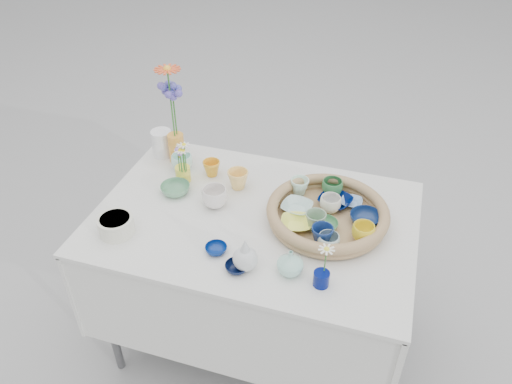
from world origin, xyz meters
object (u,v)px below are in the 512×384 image
(wicker_tray, at_px, (327,214))
(tall_vase_yellow, at_px, (177,148))
(display_table, at_px, (255,336))
(bud_vase_seafoam, at_px, (290,262))

(wicker_tray, height_order, tall_vase_yellow, tall_vase_yellow)
(display_table, relative_size, wicker_tray, 2.66)
(display_table, bearing_deg, bud_vase_seafoam, -50.73)
(tall_vase_yellow, bearing_deg, display_table, -31.21)
(display_table, height_order, tall_vase_yellow, tall_vase_yellow)
(tall_vase_yellow, bearing_deg, bud_vase_seafoam, -38.64)
(display_table, relative_size, tall_vase_yellow, 9.27)
(display_table, xyz_separation_m, wicker_tray, (0.28, 0.05, 0.80))
(wicker_tray, relative_size, bud_vase_seafoam, 4.87)
(wicker_tray, bearing_deg, bud_vase_seafoam, -103.03)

